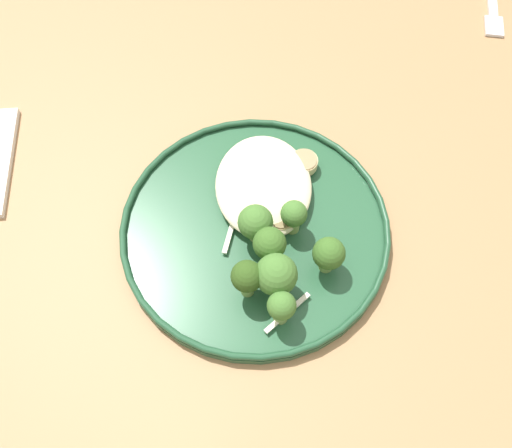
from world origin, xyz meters
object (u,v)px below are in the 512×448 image
at_px(broccoli_floret_center_pile, 329,254).
at_px(broccoli_floret_beside_noodles, 276,275).
at_px(seared_scallop_right_edge, 280,221).
at_px(seared_scallop_tilted_round, 251,175).
at_px(broccoli_floret_right_tilted, 255,223).
at_px(broccoli_floret_near_rim, 247,278).
at_px(broccoli_floret_left_leaning, 294,215).
at_px(seared_scallop_front_small, 304,162).
at_px(seared_scallop_large_seared, 285,193).
at_px(broccoli_floret_tall_stalk, 281,307).
at_px(dinner_plate, 256,229).
at_px(broccoli_floret_rear_charred, 270,245).

height_order(broccoli_floret_center_pile, broccoli_floret_beside_noodles, broccoli_floret_beside_noodles).
height_order(seared_scallop_right_edge, seared_scallop_tilted_round, seared_scallop_right_edge).
xyz_separation_m(seared_scallop_right_edge, seared_scallop_tilted_round, (-0.06, -0.03, -0.00)).
xyz_separation_m(broccoli_floret_right_tilted, broccoli_floret_beside_noodles, (0.06, 0.02, 0.00)).
bearing_deg(seared_scallop_right_edge, seared_scallop_tilted_round, -154.70).
distance_m(broccoli_floret_near_rim, broccoli_floret_beside_noodles, 0.03).
bearing_deg(broccoli_floret_left_leaning, seared_scallop_right_edge, -102.38).
height_order(seared_scallop_front_small, broccoli_floret_beside_noodles, broccoli_floret_beside_noodles).
bearing_deg(seared_scallop_large_seared, broccoli_floret_beside_noodles, -9.09).
bearing_deg(broccoli_floret_center_pile, broccoli_floret_left_leaning, -146.29).
bearing_deg(broccoli_floret_tall_stalk, dinner_plate, -169.15).
bearing_deg(dinner_plate, broccoli_floret_beside_noodles, 12.86).
bearing_deg(broccoli_floret_right_tilted, broccoli_floret_near_rim, -9.92).
bearing_deg(seared_scallop_front_small, seared_scallop_large_seared, -30.98).
distance_m(seared_scallop_right_edge, seared_scallop_large_seared, 0.04).
distance_m(broccoli_floret_right_tilted, broccoli_floret_beside_noodles, 0.06).
bearing_deg(broccoli_floret_rear_charred, broccoli_floret_right_tilted, -154.36).
bearing_deg(broccoli_floret_rear_charred, seared_scallop_large_seared, 163.57).
bearing_deg(seared_scallop_tilted_round, dinner_plate, 2.82).
bearing_deg(broccoli_floret_center_pile, broccoli_floret_tall_stalk, -43.44).
distance_m(dinner_plate, broccoli_floret_left_leaning, 0.05).
relative_size(broccoli_floret_near_rim, broccoli_floret_tall_stalk, 1.11).
distance_m(seared_scallop_right_edge, broccoli_floret_beside_noodles, 0.08).
bearing_deg(broccoli_floret_center_pile, seared_scallop_large_seared, -156.45).
bearing_deg(seared_scallop_tilted_round, broccoli_floret_left_leaning, 33.09).
distance_m(seared_scallop_tilted_round, seared_scallop_large_seared, 0.05).
bearing_deg(seared_scallop_right_edge, broccoli_floret_center_pile, 41.63).
xyz_separation_m(seared_scallop_front_small, broccoli_floret_center_pile, (0.12, 0.01, 0.02)).
height_order(seared_scallop_right_edge, seared_scallop_large_seared, seared_scallop_right_edge).
xyz_separation_m(dinner_plate, broccoli_floret_tall_stalk, (0.10, 0.02, 0.03)).
distance_m(seared_scallop_front_small, seared_scallop_tilted_round, 0.06).
distance_m(seared_scallop_right_edge, broccoli_floret_right_tilted, 0.04).
relative_size(seared_scallop_large_seared, broccoli_floret_right_tilted, 0.53).
bearing_deg(dinner_plate, broccoli_floret_near_rim, -9.38).
xyz_separation_m(seared_scallop_tilted_round, broccoli_floret_left_leaning, (0.06, 0.04, 0.02)).
relative_size(broccoli_floret_right_tilted, broccoli_floret_near_rim, 0.96).
distance_m(seared_scallop_large_seared, broccoli_floret_center_pile, 0.09).
bearing_deg(broccoli_floret_tall_stalk, seared_scallop_large_seared, 174.27).
xyz_separation_m(seared_scallop_front_small, seared_scallop_large_seared, (0.04, -0.02, 0.00)).
height_order(seared_scallop_tilted_round, broccoli_floret_near_rim, broccoli_floret_near_rim).
bearing_deg(seared_scallop_front_small, seared_scallop_right_edge, -22.77).
distance_m(seared_scallop_front_small, broccoli_floret_right_tilted, 0.11).
distance_m(seared_scallop_large_seared, broccoli_floret_rear_charred, 0.08).
distance_m(broccoli_floret_rear_charred, broccoli_floret_beside_noodles, 0.03).
distance_m(seared_scallop_front_small, seared_scallop_large_seared, 0.05).
distance_m(broccoli_floret_near_rim, broccoli_floret_tall_stalk, 0.04).
bearing_deg(broccoli_floret_right_tilted, seared_scallop_front_small, 145.90).
xyz_separation_m(seared_scallop_front_small, broccoli_floret_left_leaning, (0.08, -0.02, 0.02)).
relative_size(seared_scallop_large_seared, broccoli_floret_near_rim, 0.51).
height_order(broccoli_floret_center_pile, broccoli_floret_tall_stalk, same).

